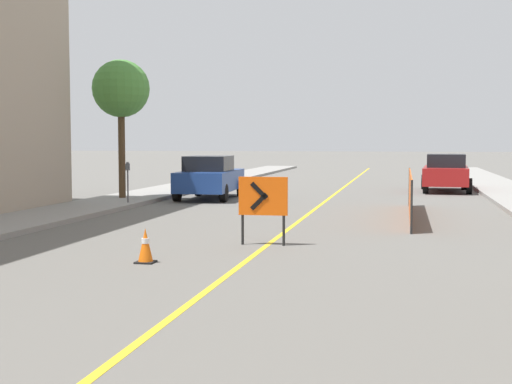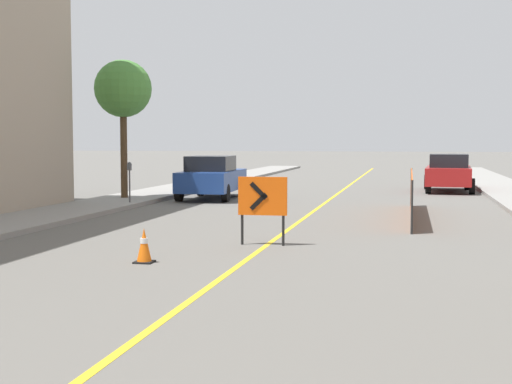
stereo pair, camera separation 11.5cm
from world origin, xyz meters
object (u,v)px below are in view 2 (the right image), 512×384
Objects in this scene: traffic_cone_third at (144,246)px; parked_car_curb_near at (212,177)px; street_tree_left_near at (123,90)px; parked_car_curb_mid at (449,173)px; parking_meter_far_curb at (129,174)px; arrow_barricade_primary at (262,199)px.

parked_car_curb_near reaches higher than traffic_cone_third.
parked_car_curb_mid is at bearing 33.01° from street_tree_left_near.
street_tree_left_near reaches higher than parking_meter_far_curb.
parked_car_curb_near is (-2.62, 13.63, 0.50)m from traffic_cone_third.
parking_meter_far_curb is (-1.76, -3.62, 0.27)m from parked_car_curb_near.
parked_car_curb_mid is (4.53, 16.78, -0.16)m from arrow_barricade_primary.
parked_car_curb_mid is 3.33× the size of parking_meter_far_curb.
parking_meter_far_curb is at bearing -135.22° from parked_car_curb_mid.
traffic_cone_third is at bearing -81.81° from parked_car_curb_near.
parking_meter_far_curb is (-4.37, 10.01, 0.77)m from traffic_cone_third.
parked_car_curb_mid is 14.02m from street_tree_left_near.
street_tree_left_near is at bearing -143.71° from parked_car_curb_mid.
parked_car_curb_near is 4.50m from street_tree_left_near.
arrow_barricade_primary is 1.07× the size of parking_meter_far_curb.
arrow_barricade_primary is 12.00m from street_tree_left_near.
parked_car_curb_mid is (6.13, 19.30, 0.50)m from traffic_cone_third.
street_tree_left_near is at bearing 124.86° from arrow_barricade_primary.
street_tree_left_near is at bearing -149.47° from parked_car_curb_near.
arrow_barricade_primary is 17.38m from parked_car_curb_mid.
traffic_cone_third is 20.26m from parked_car_curb_mid.
traffic_cone_third is 13.49m from street_tree_left_near.
street_tree_left_near is at bearing 117.46° from parking_meter_far_curb.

